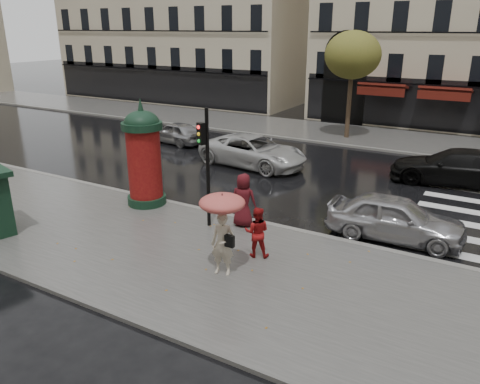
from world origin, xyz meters
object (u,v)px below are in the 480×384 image
Objects in this scene: man_burgundy at (243,200)px; morris_column at (144,155)px; woman_umbrella at (222,221)px; car_silver at (395,218)px; car_white at (253,151)px; woman_red at (257,232)px; car_far_silver at (176,133)px; car_black at (455,167)px; traffic_light at (206,157)px.

man_burgundy is 0.46× the size of morris_column.
car_silver is (3.66, 5.08, -0.98)m from woman_umbrella.
car_white is (0.96, 7.18, -1.35)m from morris_column.
woman_red is 0.83× the size of man_burgundy.
woman_umbrella reaches higher than car_white.
car_white is 6.78m from car_far_silver.
car_white is 9.58m from car_black.
morris_column is 0.93× the size of car_silver.
car_far_silver is at bearing -53.03° from man_burgundy.
man_burgundy is 0.34× the size of car_black.
woman_umbrella is 0.63× the size of car_far_silver.
woman_umbrella is at bearing 140.79° from car_silver.
car_black is 1.41× the size of car_far_silver.
car_white is (-3.49, 7.18, -0.29)m from man_burgundy.
woman_red is at bearing -27.73° from car_black.
car_white is at bearing 53.77° from car_silver.
car_silver is (9.31, 1.80, -1.37)m from morris_column.
morris_column is at bearing 38.80° from car_far_silver.
car_far_silver is at bearing -65.45° from woman_red.
morris_column reaches higher than woman_umbrella.
morris_column reaches higher than man_burgundy.
morris_column is at bearing -54.58° from car_black.
morris_column is 0.75× the size of car_black.
morris_column reaches higher than car_black.
woman_umbrella is at bearing 49.62° from car_far_silver.
car_black reaches higher than car_far_silver.
car_silver is 1.14× the size of car_far_silver.
morris_column is at bearing 149.84° from woman_umbrella.
car_black is at bearing -133.35° from woman_red.
man_burgundy reaches higher than car_far_silver.
morris_column is (-5.97, 1.84, 1.22)m from woman_red.
traffic_light is at bearing 109.16° from car_silver.
traffic_light is 6.72m from car_silver.
woman_umbrella is at bearing -30.16° from morris_column.
woman_umbrella is 6.54m from morris_column.
car_silver is (5.95, 2.48, -1.90)m from traffic_light.
woman_umbrella is 13.32m from car_black.
man_burgundy is at bearing -0.00° from morris_column.
man_burgundy is at bearing 31.63° from traffic_light.
morris_column is at bearing -10.49° from man_burgundy.
woman_umbrella is 3.59m from traffic_light.
car_white reaches higher than car_far_silver.
man_burgundy is 10.88m from car_black.
car_white is 1.44× the size of car_far_silver.
car_white is at bearing -74.54° from man_burgundy.
woman_red is 4.94m from car_silver.
traffic_light is at bearing 49.78° from car_far_silver.
car_white is at bearing 114.14° from woman_umbrella.
woman_umbrella is 1.69m from woman_red.
morris_column is 1.07× the size of car_far_silver.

